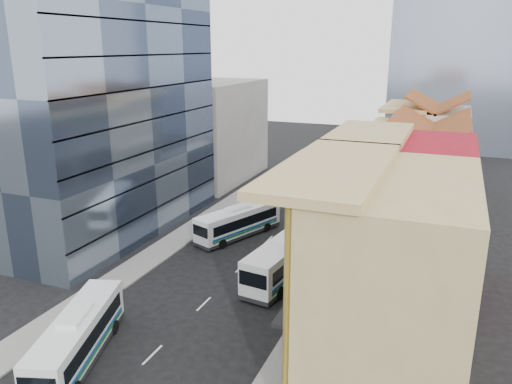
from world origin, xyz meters
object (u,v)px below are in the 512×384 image
at_px(bus_left_near, 78,336).
at_px(bus_right, 286,257).
at_px(office_tower, 99,86).
at_px(bus_left_far, 239,221).
at_px(shophouse_tan, 394,279).

relative_size(bus_left_near, bus_right, 0.89).
height_order(office_tower, bus_left_far, office_tower).
bearing_deg(bus_right, bus_left_near, -110.21).
relative_size(shophouse_tan, bus_left_far, 1.37).
bearing_deg(bus_left_near, shophouse_tan, 0.64).
relative_size(bus_left_far, bus_right, 0.89).
distance_m(shophouse_tan, bus_left_near, 19.41).
distance_m(office_tower, bus_left_near, 27.45).
bearing_deg(shophouse_tan, bus_right, 134.88).
distance_m(bus_left_near, bus_right, 17.83).
bearing_deg(bus_left_near, bus_left_far, 70.09).
relative_size(shophouse_tan, bus_right, 1.22).
relative_size(shophouse_tan, bus_left_near, 1.36).
relative_size(shophouse_tan, office_tower, 0.47).
bearing_deg(office_tower, bus_left_near, -56.90).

